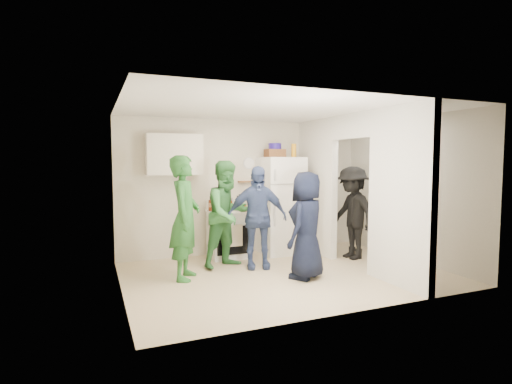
{
  "coord_description": "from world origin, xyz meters",
  "views": [
    {
      "loc": [
        -2.73,
        -5.39,
        1.73
      ],
      "look_at": [
        -0.33,
        0.4,
        1.25
      ],
      "focal_mm": 28.0,
      "sensor_mm": 36.0,
      "label": 1
    }
  ],
  "objects_px": {
    "fridge": "(281,205)",
    "person_denim": "(257,217)",
    "stove": "(229,234)",
    "person_green_left": "(185,218)",
    "person_navy": "(307,225)",
    "person_nook": "(352,213)",
    "blue_bowl": "(275,146)",
    "wicker_basket": "(275,153)",
    "yellow_cup_stack_top": "(294,151)",
    "person_green_center": "(228,214)"
  },
  "relations": [
    {
      "from": "fridge",
      "to": "person_denim",
      "type": "height_order",
      "value": "fridge"
    },
    {
      "from": "stove",
      "to": "person_green_left",
      "type": "relative_size",
      "value": 0.46
    },
    {
      "from": "person_denim",
      "to": "person_navy",
      "type": "relative_size",
      "value": 1.05
    },
    {
      "from": "stove",
      "to": "person_green_left",
      "type": "distance_m",
      "value": 1.51
    },
    {
      "from": "stove",
      "to": "person_nook",
      "type": "xyz_separation_m",
      "value": [
        2.01,
        -0.91,
        0.4
      ]
    },
    {
      "from": "fridge",
      "to": "blue_bowl",
      "type": "bearing_deg",
      "value": 153.43
    },
    {
      "from": "wicker_basket",
      "to": "blue_bowl",
      "type": "bearing_deg",
      "value": 0.0
    },
    {
      "from": "yellow_cup_stack_top",
      "to": "stove",
      "type": "bearing_deg",
      "value": 174.04
    },
    {
      "from": "person_green_center",
      "to": "stove",
      "type": "bearing_deg",
      "value": 50.41
    },
    {
      "from": "person_navy",
      "to": "person_green_left",
      "type": "bearing_deg",
      "value": -57.17
    },
    {
      "from": "blue_bowl",
      "to": "person_denim",
      "type": "height_order",
      "value": "blue_bowl"
    },
    {
      "from": "stove",
      "to": "fridge",
      "type": "xyz_separation_m",
      "value": [
        1.03,
        -0.03,
        0.48
      ]
    },
    {
      "from": "person_green_center",
      "to": "person_navy",
      "type": "bearing_deg",
      "value": -70.62
    },
    {
      "from": "person_denim",
      "to": "blue_bowl",
      "type": "bearing_deg",
      "value": 65.02
    },
    {
      "from": "stove",
      "to": "fridge",
      "type": "height_order",
      "value": "fridge"
    },
    {
      "from": "fridge",
      "to": "person_nook",
      "type": "bearing_deg",
      "value": -41.79
    },
    {
      "from": "yellow_cup_stack_top",
      "to": "person_nook",
      "type": "xyz_separation_m",
      "value": [
        0.77,
        -0.78,
        -1.11
      ]
    },
    {
      "from": "yellow_cup_stack_top",
      "to": "person_denim",
      "type": "bearing_deg",
      "value": -145.44
    },
    {
      "from": "fridge",
      "to": "person_green_center",
      "type": "distance_m",
      "value": 1.37
    },
    {
      "from": "wicker_basket",
      "to": "person_navy",
      "type": "height_order",
      "value": "wicker_basket"
    },
    {
      "from": "person_green_center",
      "to": "wicker_basket",
      "type": "bearing_deg",
      "value": 8.64
    },
    {
      "from": "wicker_basket",
      "to": "yellow_cup_stack_top",
      "type": "xyz_separation_m",
      "value": [
        0.32,
        -0.15,
        0.05
      ]
    },
    {
      "from": "fridge",
      "to": "stove",
      "type": "bearing_deg",
      "value": 178.32
    },
    {
      "from": "blue_bowl",
      "to": "person_nook",
      "type": "distance_m",
      "value": 1.87
    },
    {
      "from": "yellow_cup_stack_top",
      "to": "person_nook",
      "type": "bearing_deg",
      "value": -45.55
    },
    {
      "from": "person_green_left",
      "to": "person_nook",
      "type": "distance_m",
      "value": 3.03
    },
    {
      "from": "wicker_basket",
      "to": "yellow_cup_stack_top",
      "type": "bearing_deg",
      "value": -25.11
    },
    {
      "from": "wicker_basket",
      "to": "person_green_left",
      "type": "distance_m",
      "value": 2.4
    },
    {
      "from": "person_green_center",
      "to": "person_nook",
      "type": "relative_size",
      "value": 1.06
    },
    {
      "from": "blue_bowl",
      "to": "person_green_left",
      "type": "distance_m",
      "value": 2.46
    },
    {
      "from": "person_green_left",
      "to": "person_navy",
      "type": "bearing_deg",
      "value": -87.14
    },
    {
      "from": "wicker_basket",
      "to": "person_green_left",
      "type": "bearing_deg",
      "value": -151.97
    },
    {
      "from": "stove",
      "to": "wicker_basket",
      "type": "relative_size",
      "value": 2.42
    },
    {
      "from": "stove",
      "to": "person_denim",
      "type": "xyz_separation_m",
      "value": [
        0.2,
        -0.85,
        0.41
      ]
    },
    {
      "from": "blue_bowl",
      "to": "person_denim",
      "type": "distance_m",
      "value": 1.64
    },
    {
      "from": "yellow_cup_stack_top",
      "to": "person_denim",
      "type": "relative_size",
      "value": 0.15
    },
    {
      "from": "person_green_center",
      "to": "person_denim",
      "type": "xyz_separation_m",
      "value": [
        0.41,
        -0.25,
        -0.04
      ]
    },
    {
      "from": "fridge",
      "to": "person_green_left",
      "type": "relative_size",
      "value": 0.99
    },
    {
      "from": "blue_bowl",
      "to": "person_green_left",
      "type": "relative_size",
      "value": 0.13
    },
    {
      "from": "fridge",
      "to": "yellow_cup_stack_top",
      "type": "xyz_separation_m",
      "value": [
        0.22,
        -0.1,
        1.03
      ]
    },
    {
      "from": "fridge",
      "to": "person_green_center",
      "type": "bearing_deg",
      "value": -155.22
    },
    {
      "from": "stove",
      "to": "person_denim",
      "type": "relative_size",
      "value": 0.51
    },
    {
      "from": "person_green_left",
      "to": "stove",
      "type": "bearing_deg",
      "value": -20.82
    },
    {
      "from": "person_green_center",
      "to": "blue_bowl",
      "type": "bearing_deg",
      "value": 8.64
    },
    {
      "from": "wicker_basket",
      "to": "person_denim",
      "type": "relative_size",
      "value": 0.21
    },
    {
      "from": "person_green_left",
      "to": "fridge",
      "type": "bearing_deg",
      "value": -40.08
    },
    {
      "from": "person_green_center",
      "to": "person_denim",
      "type": "relative_size",
      "value": 1.05
    },
    {
      "from": "person_nook",
      "to": "yellow_cup_stack_top",
      "type": "bearing_deg",
      "value": -137.48
    },
    {
      "from": "fridge",
      "to": "wicker_basket",
      "type": "distance_m",
      "value": 0.99
    },
    {
      "from": "person_green_left",
      "to": "yellow_cup_stack_top",
      "type": "bearing_deg",
      "value": -44.48
    }
  ]
}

